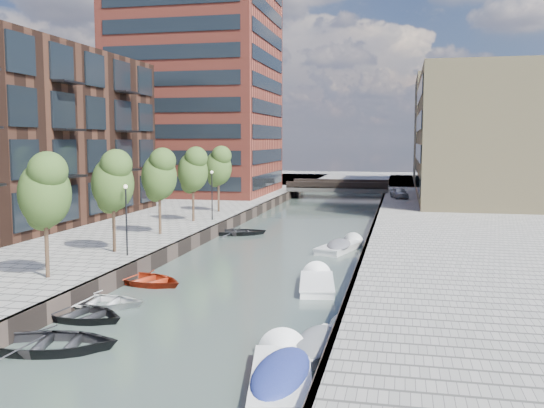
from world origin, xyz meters
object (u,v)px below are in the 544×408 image
(tree_3, at_px, (113,180))
(tree_6, at_px, (218,165))
(bridge, at_px, (338,187))
(motorboat_3, at_px, (282,374))
(tree_4, at_px, (159,173))
(sloop_0, at_px, (50,351))
(motorboat_2, at_px, (317,284))
(sloop_2, at_px, (146,284))
(tree_5, at_px, (193,169))
(motorboat_4, at_px, (342,247))
(sloop_3, at_px, (97,307))
(motorboat_1, at_px, (322,344))
(tree_2, at_px, (44,189))
(car, at_px, (399,193))
(sloop_1, at_px, (78,319))
(sloop_4, at_px, (239,235))

(tree_3, height_order, tree_6, same)
(bridge, bearing_deg, motorboat_3, -85.68)
(tree_4, distance_m, sloop_0, 21.86)
(motorboat_2, bearing_deg, sloop_2, -169.97)
(tree_5, relative_size, motorboat_3, 1.06)
(motorboat_2, bearing_deg, tree_5, 128.29)
(motorboat_2, relative_size, motorboat_3, 0.92)
(motorboat_2, height_order, motorboat_4, motorboat_4)
(sloop_2, bearing_deg, motorboat_4, -17.25)
(sloop_3, bearing_deg, motorboat_1, -114.43)
(tree_2, xyz_separation_m, sloop_0, (4.32, -6.76, -5.31))
(sloop_2, xyz_separation_m, car, (12.93, 41.18, 1.63))
(sloop_1, xyz_separation_m, motorboat_3, (9.87, -4.71, 0.22))
(sloop_4, bearing_deg, tree_2, 150.78)
(sloop_0, height_order, car, car)
(sloop_2, bearing_deg, sloop_0, -156.02)
(tree_3, xyz_separation_m, car, (16.44, 37.78, -3.68))
(sloop_3, bearing_deg, tree_5, 1.04)
(sloop_0, xyz_separation_m, sloop_1, (-1.04, 3.81, 0.00))
(sloop_4, bearing_deg, sloop_2, 160.03)
(sloop_3, relative_size, motorboat_2, 0.86)
(sloop_0, relative_size, motorboat_4, 0.94)
(tree_4, bearing_deg, sloop_2, -71.35)
(sloop_4, bearing_deg, motorboat_3, 179.17)
(sloop_4, distance_m, motorboat_4, 10.20)
(tree_4, bearing_deg, tree_6, 90.00)
(bridge, bearing_deg, sloop_0, -93.93)
(tree_6, relative_size, sloop_3, 1.35)
(tree_6, distance_m, motorboat_4, 18.27)
(sloop_1, relative_size, motorboat_1, 0.95)
(tree_2, bearing_deg, motorboat_3, -30.22)
(car, bearing_deg, motorboat_4, -112.39)
(tree_5, height_order, motorboat_3, tree_5)
(sloop_4, height_order, motorboat_1, motorboat_1)
(sloop_1, height_order, motorboat_3, motorboat_3)
(sloop_0, relative_size, car, 1.36)
(bridge, height_order, tree_6, tree_6)
(tree_4, height_order, sloop_3, tree_4)
(sloop_4, bearing_deg, sloop_3, 159.31)
(tree_3, height_order, car, tree_3)
(motorboat_1, bearing_deg, tree_5, 118.90)
(bridge, distance_m, tree_5, 34.30)
(tree_5, xyz_separation_m, motorboat_3, (13.16, -28.66, -5.09))
(tree_2, height_order, motorboat_3, tree_2)
(sloop_2, height_order, sloop_4, sloop_2)
(sloop_1, distance_m, sloop_4, 23.98)
(tree_6, bearing_deg, sloop_2, -81.81)
(bridge, relative_size, motorboat_1, 2.71)
(sloop_2, distance_m, motorboat_2, 9.11)
(sloop_1, distance_m, sloop_3, 1.93)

